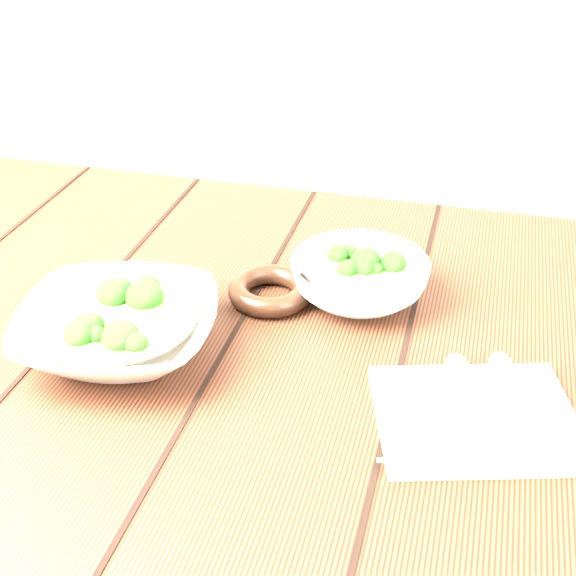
% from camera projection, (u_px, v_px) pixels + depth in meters
% --- Properties ---
extents(table, '(1.20, 0.80, 0.75)m').
position_uv_depth(table, '(257.00, 404.00, 1.02)').
color(table, '#361A0F').
rests_on(table, ground).
extents(soup_bowl_front, '(0.26, 0.26, 0.07)m').
position_uv_depth(soup_bowl_front, '(118.00, 328.00, 0.91)').
color(soup_bowl_front, silver).
rests_on(soup_bowl_front, table).
extents(soup_bowl_back, '(0.21, 0.21, 0.06)m').
position_uv_depth(soup_bowl_back, '(359.00, 278.00, 1.00)').
color(soup_bowl_back, silver).
rests_on(soup_bowl_back, table).
extents(trivet, '(0.13, 0.13, 0.03)m').
position_uv_depth(trivet, '(270.00, 291.00, 1.01)').
color(trivet, black).
rests_on(trivet, table).
extents(napkin, '(0.24, 0.21, 0.01)m').
position_uv_depth(napkin, '(476.00, 417.00, 0.81)').
color(napkin, beige).
rests_on(napkin, table).
extents(spoon_left, '(0.04, 0.17, 0.01)m').
position_uv_depth(spoon_left, '(459.00, 384.00, 0.84)').
color(spoon_left, '#ACA698').
rests_on(spoon_left, napkin).
extents(spoon_right, '(0.03, 0.17, 0.01)m').
position_uv_depth(spoon_right, '(501.00, 382.00, 0.85)').
color(spoon_right, '#ACA698').
rests_on(spoon_right, napkin).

